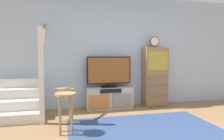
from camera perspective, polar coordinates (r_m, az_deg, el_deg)
back_wall at (r=5.21m, az=1.81°, el=4.98°), size 6.40×0.12×2.70m
area_rug at (r=3.67m, az=9.63°, el=-16.16°), size 2.60×1.80×0.01m
media_console at (r=4.98m, az=-0.77°, el=-7.67°), size 1.10×0.38×0.51m
television at (r=4.91m, az=-0.84°, el=-0.27°), size 1.05×0.22×0.73m
side_cabinet at (r=5.29m, az=11.68°, el=-1.84°), size 0.58×0.38×1.46m
desk_clock at (r=5.24m, az=11.58°, el=7.58°), size 0.24×0.08×0.26m
staircase at (r=4.94m, az=-23.48°, el=-6.77°), size 1.00×1.36×2.20m
bar_stool_near at (r=3.49m, az=-12.63°, el=-8.88°), size 0.34×0.34×0.66m
bar_stool_far at (r=4.02m, az=-12.91°, el=-7.29°), size 0.34×0.34×0.65m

